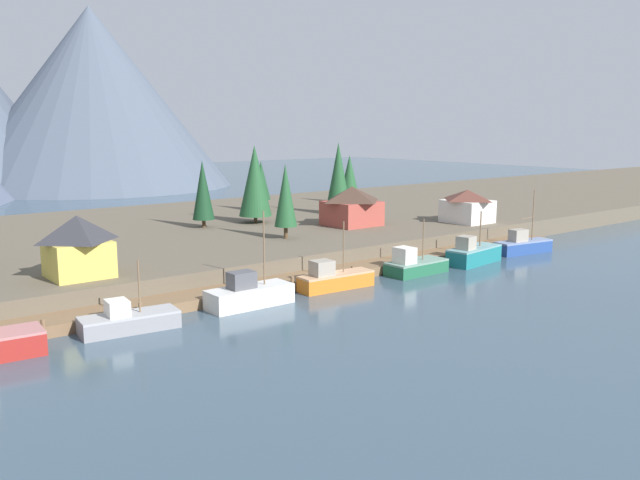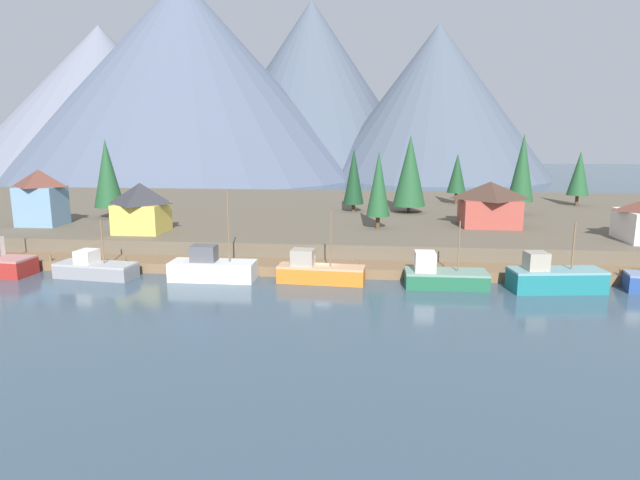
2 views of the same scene
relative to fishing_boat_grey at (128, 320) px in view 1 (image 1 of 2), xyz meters
The scene contains 19 objects.
ground_plane 31.11m from the fishing_boat_grey, 44.91° to the left, with size 400.00×400.00×1.00m, color #384C5B.
dock 22.36m from the fishing_boat_grey, 10.11° to the left, with size 80.00×4.00×1.60m.
shoreline_bank 40.45m from the fishing_boat_grey, 57.04° to the left, with size 400.00×56.00×2.50m, color brown.
mountain_far_ridge 142.93m from the fishing_boat_grey, 70.84° to the left, with size 73.58×73.58×48.38m, color #475160.
fishing_boat_grey is the anchor object (origin of this frame).
fishing_boat_white 11.70m from the fishing_boat_grey, ahead, with size 8.15×2.97×8.72m.
fishing_boat_orange 22.00m from the fishing_boat_grey, ahead, with size 8.32×2.83×6.91m.
fishing_boat_green 33.53m from the fishing_boat_grey, ahead, with size 7.45×3.21×6.15m.
fishing_boat_teal 43.31m from the fishing_boat_grey, ahead, with size 8.51×3.99×6.26m.
fishing_boat_blue 53.69m from the fishing_boat_grey, ahead, with size 8.46×3.68×8.27m.
house_red 46.21m from the fishing_boat_grey, 25.71° to the left, with size 7.16×6.71×5.56m.
house_yellow 12.10m from the fishing_boat_grey, 89.91° to the left, with size 5.63×5.43×5.79m.
house_white 58.01m from the fishing_boat_grey, 11.67° to the left, with size 5.93×6.44×4.79m.
conifer_near_left 57.42m from the fishing_boat_grey, 32.58° to the left, with size 3.57×3.57×11.45m.
conifer_mid_left 72.79m from the fishing_boat_grey, 34.76° to the left, with size 3.35×3.35×8.75m.
conifer_mid_right 58.49m from the fishing_boat_grey, 45.84° to the left, with size 3.07×3.07×8.29m.
conifer_back_left 32.97m from the fishing_boat_grey, 31.10° to the left, with size 2.85×2.85×9.36m.
conifer_back_right 45.04m from the fishing_boat_grey, 43.61° to the left, with size 4.76×4.76×11.26m.
conifer_centre 39.94m from the fishing_boat_grey, 52.46° to the left, with size 3.04×3.04×9.33m.
Camera 1 is at (-41.87, -51.94, 16.38)m, focal length 37.08 mm.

